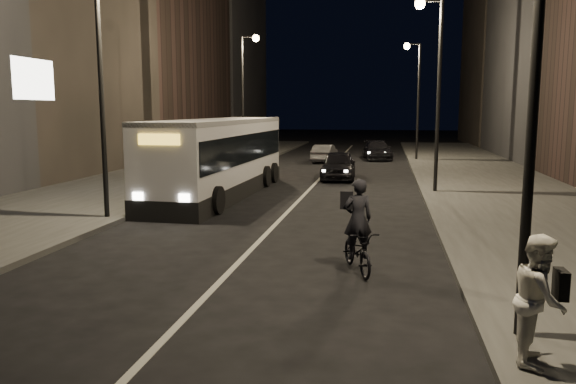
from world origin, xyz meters
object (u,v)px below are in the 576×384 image
at_px(city_bus, 220,154).
at_px(car_mid, 325,153).
at_px(car_near, 338,165).
at_px(car_far, 377,150).
at_px(pedestrian_woman, 539,299).
at_px(streetlight_right_mid, 433,69).
at_px(cyclist_on_bicycle, 358,241).
at_px(streetlight_right_far, 415,85).
at_px(streetlight_left_far, 246,82).
at_px(streetlight_left_near, 107,56).

xyz_separation_m(city_bus, car_mid, (2.75, 16.15, -1.16)).
distance_m(city_bus, car_near, 8.08).
bearing_deg(car_mid, car_far, -138.79).
bearing_deg(car_far, car_near, -105.83).
xyz_separation_m(pedestrian_woman, car_near, (-4.63, 21.72, -0.33)).
bearing_deg(streetlight_right_mid, car_near, 132.74).
height_order(car_mid, car_far, car_far).
relative_size(cyclist_on_bicycle, car_far, 0.46).
bearing_deg(streetlight_right_far, city_bus, -116.41).
relative_size(streetlight_right_mid, pedestrian_woman, 4.44).
bearing_deg(streetlight_left_far, streetlight_left_near, -90.00).
height_order(streetlight_left_near, cyclist_on_bicycle, streetlight_left_near).
distance_m(city_bus, pedestrian_woman, 17.68).
bearing_deg(cyclist_on_bicycle, streetlight_right_far, 65.10).
height_order(streetlight_right_mid, streetlight_left_far, same).
height_order(streetlight_right_far, city_bus, streetlight_right_far).
height_order(streetlight_left_far, cyclist_on_bicycle, streetlight_left_far).
relative_size(streetlight_left_far, car_near, 1.86).
bearing_deg(streetlight_left_far, cyclist_on_bicycle, -69.96).
distance_m(streetlight_right_far, streetlight_left_near, 26.26).
xyz_separation_m(streetlight_left_near, city_bus, (1.78, 6.11, -3.58)).
height_order(streetlight_left_near, streetlight_left_far, same).
relative_size(streetlight_left_far, car_mid, 2.16).
distance_m(streetlight_right_mid, city_bus, 9.77).
height_order(streetlight_right_mid, car_mid, streetlight_right_mid).
height_order(streetlight_right_far, car_mid, streetlight_right_far).
distance_m(streetlight_right_mid, car_far, 17.83).
relative_size(city_bus, car_far, 2.61).
height_order(streetlight_right_mid, pedestrian_woman, streetlight_right_mid).
distance_m(streetlight_left_far, car_mid, 7.82).
bearing_deg(car_mid, car_near, 104.34).
bearing_deg(city_bus, streetlight_left_far, 100.06).
relative_size(streetlight_right_far, streetlight_left_near, 1.00).
bearing_deg(streetlight_right_mid, car_far, 98.42).
height_order(streetlight_left_near, car_near, streetlight_left_near).
distance_m(streetlight_right_mid, streetlight_left_near, 13.33).
height_order(city_bus, pedestrian_woman, city_bus).
bearing_deg(car_mid, streetlight_left_near, 82.30).
relative_size(streetlight_right_mid, streetlight_right_far, 1.00).
height_order(streetlight_left_far, pedestrian_woman, streetlight_left_far).
xyz_separation_m(car_near, car_far, (1.84, 12.30, -0.07)).
relative_size(city_bus, car_near, 2.79).
height_order(streetlight_right_far, car_far, streetlight_right_far).
bearing_deg(streetlight_right_far, cyclist_on_bicycle, -94.93).
bearing_deg(streetlight_right_far, pedestrian_woman, -89.53).
bearing_deg(car_near, car_far, 79.21).
xyz_separation_m(streetlight_right_far, cyclist_on_bicycle, (-2.46, -28.50, -4.64)).
xyz_separation_m(streetlight_right_far, streetlight_left_near, (-10.66, -24.00, 0.00)).
height_order(pedestrian_woman, car_mid, pedestrian_woman).
relative_size(streetlight_left_near, pedestrian_woman, 4.44).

